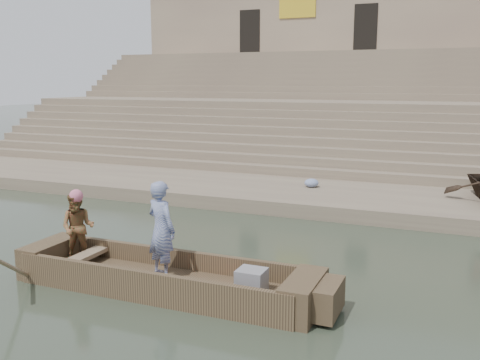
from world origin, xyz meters
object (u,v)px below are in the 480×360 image
Objects in this scene: standing_man at (161,229)px; main_rowboat at (165,284)px; rowing_man at (78,227)px; television at (251,281)px.

main_rowboat is at bearing 154.59° from standing_man.
television is at bearing -23.87° from rowing_man.
main_rowboat is 3.69× the size of rowing_man.
television is (1.65, 0.00, 0.31)m from main_rowboat.
television reaches higher than main_rowboat.
main_rowboat is 0.99m from standing_man.
main_rowboat is 1.68m from television.
rowing_man is at bearing 17.99° from standing_man.
standing_man is 3.79× the size of television.
standing_man reaches higher than rowing_man.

